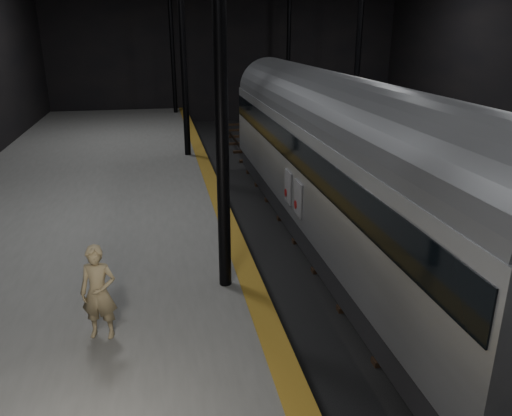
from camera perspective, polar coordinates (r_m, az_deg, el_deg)
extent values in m
plane|color=black|center=(15.68, 8.43, -3.65)|extent=(44.00, 44.00, 0.00)
cube|color=#575754|center=(14.87, -19.95, -3.93)|extent=(9.00, 43.80, 1.00)
cube|color=#896118|center=(14.58, -3.51, -1.04)|extent=(0.50, 43.80, 0.01)
cube|color=#3F3328|center=(15.40, 5.93, -3.29)|extent=(0.08, 43.00, 0.14)
cube|color=#3F3328|center=(15.86, 10.92, -2.86)|extent=(0.08, 43.00, 0.14)
cube|color=black|center=(15.66, 8.45, -3.45)|extent=(2.40, 42.00, 0.12)
cylinder|color=black|center=(9.60, -4.15, 18.68)|extent=(0.26, 0.26, 10.00)
cylinder|color=black|center=(21.55, -8.42, 19.10)|extent=(0.26, 0.26, 10.00)
cylinder|color=black|center=(23.25, 11.74, 18.95)|extent=(0.26, 0.26, 10.00)
cylinder|color=black|center=(33.54, -9.64, 19.20)|extent=(0.26, 0.26, 10.00)
cylinder|color=black|center=(34.66, 3.78, 19.43)|extent=(0.26, 0.26, 10.00)
cube|color=gray|center=(14.82, 9.01, 4.52)|extent=(2.66, 18.34, 2.75)
cube|color=black|center=(15.36, 8.67, -1.69)|extent=(2.43, 17.97, 0.78)
cube|color=black|center=(14.67, 9.15, 6.94)|extent=(2.71, 18.06, 0.83)
cylinder|color=slate|center=(14.53, 9.31, 9.76)|extent=(2.61, 18.16, 2.61)
cube|color=black|center=(10.43, 20.80, -16.15)|extent=(1.65, 2.02, 0.32)
cube|color=black|center=(21.29, 2.90, 3.65)|extent=(1.65, 2.02, 0.32)
cube|color=silver|center=(13.74, 4.84, 1.07)|extent=(0.04, 0.69, 0.96)
cube|color=silver|center=(14.75, 3.68, 2.42)|extent=(0.04, 0.69, 0.96)
cylinder|color=maroon|center=(13.96, 4.55, 0.39)|extent=(0.03, 0.24, 0.24)
cylinder|color=maroon|center=(14.96, 3.43, 1.76)|extent=(0.03, 0.24, 0.24)
imported|color=#97845C|center=(9.18, -17.54, -9.19)|extent=(0.71, 0.54, 1.74)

